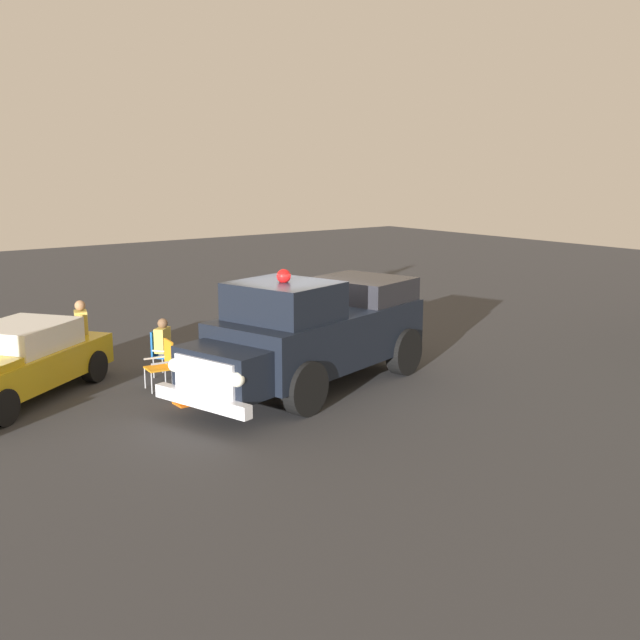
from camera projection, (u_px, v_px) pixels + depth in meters
ground_plane at (296, 385)px, 15.82m from camera, size 60.00×60.00×0.00m
vintage_fire_truck at (313, 331)px, 15.48m from camera, size 6.31×3.71×2.59m
classic_hot_rod at (14, 362)px, 14.78m from camera, size 4.61×4.08×1.46m
lawn_chair_near_truck at (162, 350)px, 16.45m from camera, size 0.69×0.69×1.02m
lawn_chair_spare at (164, 361)px, 15.49m from camera, size 0.55×0.56×1.02m
spectator_seated at (167, 345)px, 16.39m from camera, size 0.62×0.65×1.29m
spectator_standing at (82, 332)px, 16.45m from camera, size 0.37×0.64×1.68m
traffic_cone at (185, 389)px, 14.53m from camera, size 0.40×0.40×0.64m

